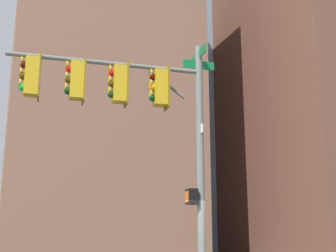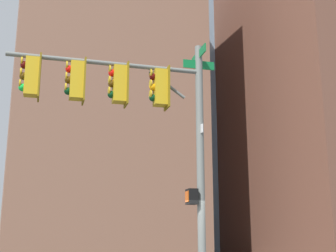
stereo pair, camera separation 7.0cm
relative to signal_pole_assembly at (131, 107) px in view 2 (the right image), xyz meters
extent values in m
cylinder|color=slate|center=(-0.16, -1.90, -1.49)|extent=(0.21, 0.21, 6.85)
cylinder|color=slate|center=(0.06, 0.67, 1.16)|extent=(0.54, 5.14, 0.12)
cylinder|color=slate|center=(-0.08, -0.98, 0.71)|extent=(0.17, 1.04, 0.75)
cube|color=#0F6B33|center=(-0.16, -1.90, 1.68)|extent=(1.16, 0.13, 0.24)
cube|color=#0F6B33|center=(-0.16, -1.90, 1.38)|extent=(0.11, 0.92, 0.24)
cube|color=white|center=(-0.16, -1.90, -0.50)|extent=(0.45, 0.07, 0.24)
cube|color=gold|center=(-0.06, -0.78, 0.60)|extent=(0.37, 0.37, 1.00)
cube|color=#775E0F|center=(-0.08, -0.97, 0.60)|extent=(0.55, 0.08, 1.16)
sphere|color=#470A07|center=(-0.05, -0.58, 0.90)|extent=(0.20, 0.20, 0.20)
cylinder|color=gold|center=(-0.04, -0.51, 0.99)|extent=(0.23, 0.06, 0.23)
sphere|color=#F29E0C|center=(-0.05, -0.58, 0.60)|extent=(0.20, 0.20, 0.20)
cylinder|color=gold|center=(-0.04, -0.51, 0.69)|extent=(0.23, 0.06, 0.23)
sphere|color=#0A3819|center=(-0.05, -0.58, 0.30)|extent=(0.20, 0.20, 0.20)
cylinder|color=gold|center=(-0.04, -0.51, 0.39)|extent=(0.23, 0.06, 0.23)
cube|color=gold|center=(0.03, 0.33, 0.60)|extent=(0.37, 0.37, 1.00)
cube|color=#775E0F|center=(0.01, 0.14, 0.60)|extent=(0.55, 0.08, 1.16)
sphere|color=red|center=(0.04, 0.54, 0.90)|extent=(0.20, 0.20, 0.20)
cylinder|color=gold|center=(0.05, 0.60, 0.99)|extent=(0.23, 0.06, 0.23)
sphere|color=#4C330A|center=(0.04, 0.54, 0.60)|extent=(0.20, 0.20, 0.20)
cylinder|color=gold|center=(0.05, 0.60, 0.69)|extent=(0.23, 0.06, 0.23)
sphere|color=#0A3819|center=(0.04, 0.54, 0.30)|extent=(0.20, 0.20, 0.20)
cylinder|color=gold|center=(0.05, 0.60, 0.39)|extent=(0.23, 0.06, 0.23)
cube|color=gold|center=(0.12, 1.45, 0.60)|extent=(0.37, 0.37, 1.00)
cube|color=#775E0F|center=(0.10, 1.26, 0.60)|extent=(0.55, 0.08, 1.16)
sphere|color=red|center=(0.14, 1.65, 0.90)|extent=(0.20, 0.20, 0.20)
cylinder|color=gold|center=(0.14, 1.72, 0.99)|extent=(0.23, 0.06, 0.23)
sphere|color=#4C330A|center=(0.14, 1.65, 0.60)|extent=(0.20, 0.20, 0.20)
cylinder|color=gold|center=(0.14, 1.72, 0.69)|extent=(0.23, 0.06, 0.23)
sphere|color=#0A3819|center=(0.14, 1.65, 0.30)|extent=(0.20, 0.20, 0.20)
cylinder|color=gold|center=(0.14, 1.72, 0.39)|extent=(0.23, 0.06, 0.23)
cube|color=gold|center=(0.21, 2.56, 0.60)|extent=(0.37, 0.37, 1.00)
cube|color=#775E0F|center=(0.20, 2.37, 0.60)|extent=(0.55, 0.08, 1.16)
sphere|color=#470A07|center=(0.23, 2.77, 0.90)|extent=(0.20, 0.20, 0.20)
cylinder|color=gold|center=(0.23, 2.83, 0.99)|extent=(0.23, 0.06, 0.23)
sphere|color=#4C330A|center=(0.23, 2.77, 0.60)|extent=(0.20, 0.20, 0.20)
cylinder|color=gold|center=(0.23, 2.83, 0.69)|extent=(0.23, 0.06, 0.23)
sphere|color=green|center=(0.23, 2.77, 0.30)|extent=(0.20, 0.20, 0.20)
cylinder|color=gold|center=(0.23, 2.83, 0.39)|extent=(0.23, 0.06, 0.23)
cube|color=black|center=(-0.14, -1.65, -2.32)|extent=(0.38, 0.28, 0.40)
cube|color=#EA5914|center=(-0.13, -1.51, -2.32)|extent=(0.25, 0.04, 0.28)
cube|color=brown|center=(29.11, -29.67, 19.36)|extent=(26.43, 21.07, 48.56)
cube|color=#845B47|center=(32.67, -5.06, 11.16)|extent=(20.35, 15.89, 32.15)
camera|label=1|loc=(-11.32, 3.12, -3.40)|focal=49.33mm
camera|label=2|loc=(-11.34, 3.06, -3.40)|focal=49.33mm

